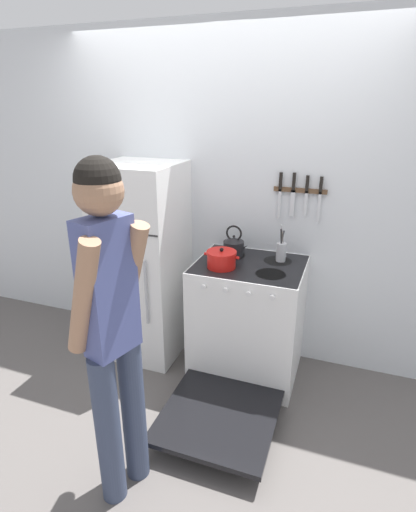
# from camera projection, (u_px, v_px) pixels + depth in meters

# --- Properties ---
(ground_plane) EXTENTS (14.00, 14.00, 0.00)m
(ground_plane) POSITION_uv_depth(u_px,v_px,m) (223.00, 341.00, 3.56)
(ground_plane) COLOR #5B5654
(wall_back) EXTENTS (10.00, 0.06, 2.55)m
(wall_back) POSITION_uv_depth(u_px,v_px,m) (226.00, 200.00, 3.13)
(wall_back) COLOR silver
(wall_back) RESTS_ON ground_plane
(refrigerator) EXTENTS (0.61, 0.63, 1.57)m
(refrigerator) POSITION_uv_depth(u_px,v_px,m) (143.00, 262.00, 3.20)
(refrigerator) COLOR white
(refrigerator) RESTS_ON ground_plane
(stove_range) EXTENTS (0.78, 1.37, 0.91)m
(stove_range) POSITION_uv_depth(u_px,v_px,m) (247.00, 322.00, 2.99)
(stove_range) COLOR white
(stove_range) RESTS_ON ground_plane
(dutch_oven_pot) EXTENTS (0.25, 0.21, 0.15)m
(dutch_oven_pot) POSITION_uv_depth(u_px,v_px,m) (221.00, 259.00, 2.78)
(dutch_oven_pot) COLOR red
(dutch_oven_pot) RESTS_ON stove_range
(tea_kettle) EXTENTS (0.20, 0.16, 0.24)m
(tea_kettle) POSITION_uv_depth(u_px,v_px,m) (234.00, 246.00, 3.00)
(tea_kettle) COLOR black
(tea_kettle) RESTS_ON stove_range
(utensil_jar) EXTENTS (0.07, 0.07, 0.27)m
(utensil_jar) POSITION_uv_depth(u_px,v_px,m) (281.00, 251.00, 2.89)
(utensil_jar) COLOR #B7BABF
(utensil_jar) RESTS_ON stove_range
(person) EXTENTS (0.35, 0.42, 1.79)m
(person) POSITION_uv_depth(u_px,v_px,m) (112.00, 323.00, 1.87)
(person) COLOR #38425B
(person) RESTS_ON ground_plane
(wall_knife_strip) EXTENTS (0.38, 0.03, 0.35)m
(wall_knife_strip) POSITION_uv_depth(u_px,v_px,m) (300.00, 190.00, 2.86)
(wall_knife_strip) COLOR brown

